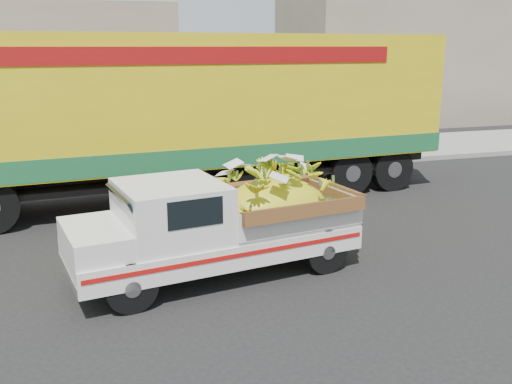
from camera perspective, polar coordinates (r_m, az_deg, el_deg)
name	(u,v)px	position (r m, az deg, el deg)	size (l,w,h in m)	color
ground	(261,272)	(9.28, 0.47, -8.00)	(100.00, 100.00, 0.00)	black
curb	(180,174)	(16.00, -7.60, 1.78)	(60.00, 0.25, 0.15)	gray
sidewalk	(168,160)	(18.03, -8.79, 3.15)	(60.00, 4.00, 0.14)	gray
building_right	(432,57)	(29.55, 17.16, 12.75)	(14.00, 6.00, 6.00)	gray
pickup_truck	(235,221)	(9.06, -2.10, -2.90)	(4.69, 2.33, 1.57)	black
semi_trailer	(199,109)	(13.30, -5.70, 8.23)	(12.04, 3.44, 3.80)	black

